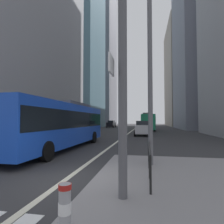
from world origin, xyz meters
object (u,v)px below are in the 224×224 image
(street_lamp_post, at_px, (150,45))
(traffic_signal_gantry, at_px, (52,43))
(city_bus_blue_oncoming, at_px, (61,123))
(bollard_left, at_px, (65,212))
(car_oncoming_mid, at_px, (111,124))
(car_receding_near, at_px, (142,128))
(city_bus_red_receding, at_px, (147,121))
(sedan_white_oncoming, at_px, (13,134))

(street_lamp_post, bearing_deg, traffic_signal_gantry, -126.31)
(city_bus_blue_oncoming, distance_m, bollard_left, 10.98)
(car_oncoming_mid, bearing_deg, car_receding_near, -70.80)
(street_lamp_post, height_order, bollard_left, street_lamp_post)
(car_receding_near, xyz_separation_m, street_lamp_post, (0.76, -17.09, 4.29))
(city_bus_blue_oncoming, bearing_deg, city_bus_red_receding, 76.83)
(sedan_white_oncoming, height_order, car_oncoming_mid, same)
(car_oncoming_mid, xyz_separation_m, street_lamp_post, (9.53, -42.27, 4.29))
(sedan_white_oncoming, distance_m, traffic_signal_gantry, 11.68)
(city_bus_red_receding, distance_m, car_oncoming_mid, 15.27)
(traffic_signal_gantry, bearing_deg, city_bus_red_receding, 85.57)
(traffic_signal_gantry, relative_size, street_lamp_post, 0.75)
(street_lamp_post, distance_m, bollard_left, 7.32)
(bollard_left, bearing_deg, street_lamp_post, 76.02)
(street_lamp_post, relative_size, bollard_left, 8.65)
(city_bus_blue_oncoming, bearing_deg, car_oncoming_mid, 95.16)
(city_bus_red_receding, relative_size, bollard_left, 12.07)
(sedan_white_oncoming, relative_size, car_oncoming_mid, 0.96)
(city_bus_red_receding, bearing_deg, car_oncoming_mid, 128.62)
(sedan_white_oncoming, height_order, car_receding_near, same)
(city_bus_blue_oncoming, relative_size, sedan_white_oncoming, 2.78)
(city_bus_red_receding, height_order, car_receding_near, city_bus_red_receding)
(city_bus_red_receding, height_order, street_lamp_post, street_lamp_post)
(car_oncoming_mid, bearing_deg, traffic_signal_gantry, -81.46)
(sedan_white_oncoming, relative_size, bollard_left, 4.72)
(city_bus_red_receding, distance_m, car_receding_near, 13.31)
(street_lamp_post, bearing_deg, car_receding_near, 92.55)
(city_bus_red_receding, relative_size, car_oncoming_mid, 2.46)
(car_receding_near, distance_m, bollard_left, 22.61)
(car_oncoming_mid, relative_size, car_receding_near, 1.00)
(car_oncoming_mid, distance_m, street_lamp_post, 43.54)
(city_bus_blue_oncoming, xyz_separation_m, street_lamp_post, (6.10, -4.34, 3.45))
(car_receding_near, height_order, street_lamp_post, street_lamp_post)
(sedan_white_oncoming, bearing_deg, street_lamp_post, -24.90)
(bollard_left, bearing_deg, car_receding_near, 88.45)
(car_receding_near, bearing_deg, city_bus_blue_oncoming, -112.72)
(car_oncoming_mid, relative_size, traffic_signal_gantry, 0.76)
(traffic_signal_gantry, xyz_separation_m, street_lamp_post, (2.64, 3.60, 1.19))
(city_bus_red_receding, height_order, bollard_left, city_bus_red_receding)
(car_oncoming_mid, bearing_deg, city_bus_red_receding, -51.38)
(city_bus_blue_oncoming, relative_size, street_lamp_post, 1.52)
(car_oncoming_mid, relative_size, bollard_left, 4.91)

